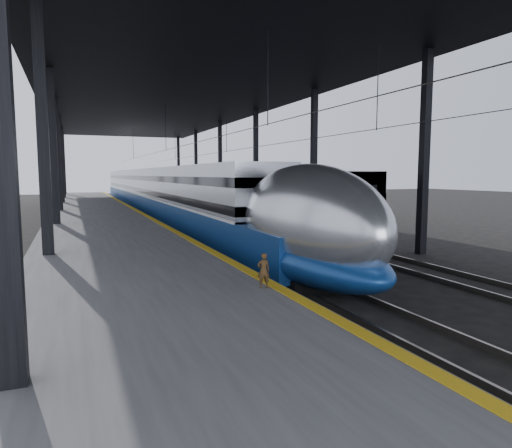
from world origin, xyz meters
TOP-DOWN VIEW (x-y plane):
  - ground at (0.00, 0.00)m, footprint 160.00×160.00m
  - platform at (-3.50, 20.00)m, footprint 6.00×80.00m
  - yellow_strip at (-0.70, 20.00)m, footprint 0.30×80.00m
  - rails at (4.50, 20.00)m, footprint 6.52×80.00m
  - canopy at (1.90, 20.00)m, footprint 18.00×75.00m
  - tgv_train at (2.00, 29.35)m, footprint 2.85×65.20m
  - second_train at (7.00, 33.26)m, footprint 2.72×56.05m
  - child at (-1.03, -1.74)m, footprint 0.32×0.23m

SIDE VIEW (x-z plane):
  - ground at x=0.00m, z-range 0.00..0.00m
  - rails at x=4.50m, z-range 0.00..0.16m
  - platform at x=-3.50m, z-range 0.00..1.00m
  - yellow_strip at x=-0.70m, z-range 1.00..1.01m
  - child at x=-1.03m, z-range 1.00..1.81m
  - second_train at x=7.00m, z-range 0.02..3.77m
  - tgv_train at x=2.00m, z-range -0.13..3.95m
  - canopy at x=1.90m, z-range 4.38..13.85m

